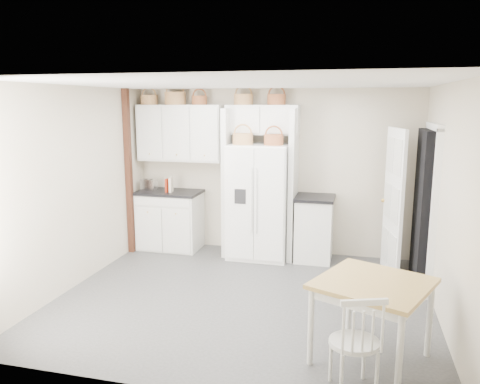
# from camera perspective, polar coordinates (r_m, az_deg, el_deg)

# --- Properties ---
(floor) EXTENTS (4.50, 4.50, 0.00)m
(floor) POSITION_cam_1_polar(r_m,az_deg,el_deg) (5.95, 0.45, -12.78)
(floor) COLOR #363636
(floor) RESTS_ON ground
(ceiling) EXTENTS (4.50, 4.50, 0.00)m
(ceiling) POSITION_cam_1_polar(r_m,az_deg,el_deg) (5.46, 0.49, 13.12)
(ceiling) COLOR white
(ceiling) RESTS_ON wall_back
(wall_back) EXTENTS (4.50, 0.00, 4.50)m
(wall_back) POSITION_cam_1_polar(r_m,az_deg,el_deg) (7.49, 4.10, 2.49)
(wall_back) COLOR beige
(wall_back) RESTS_ON floor
(wall_left) EXTENTS (0.00, 4.00, 4.00)m
(wall_left) POSITION_cam_1_polar(r_m,az_deg,el_deg) (6.46, -19.31, 0.58)
(wall_left) COLOR beige
(wall_left) RESTS_ON floor
(wall_right) EXTENTS (0.00, 4.00, 4.00)m
(wall_right) POSITION_cam_1_polar(r_m,az_deg,el_deg) (5.49, 23.94, -1.48)
(wall_right) COLOR beige
(wall_right) RESTS_ON floor
(refrigerator) EXTENTS (0.91, 0.73, 1.77)m
(refrigerator) POSITION_cam_1_polar(r_m,az_deg,el_deg) (7.24, 2.39, -1.13)
(refrigerator) COLOR white
(refrigerator) RESTS_ON floor
(base_cab_left) EXTENTS (1.00, 0.63, 0.92)m
(base_cab_left) POSITION_cam_1_polar(r_m,az_deg,el_deg) (7.83, -8.51, -3.49)
(base_cab_left) COLOR silver
(base_cab_left) RESTS_ON floor
(base_cab_right) EXTENTS (0.54, 0.65, 0.95)m
(base_cab_right) POSITION_cam_1_polar(r_m,az_deg,el_deg) (7.27, 9.03, -4.51)
(base_cab_right) COLOR silver
(base_cab_right) RESTS_ON floor
(dining_table) EXTENTS (1.23, 1.23, 0.78)m
(dining_table) POSITION_cam_1_polar(r_m,az_deg,el_deg) (4.66, 15.71, -14.90)
(dining_table) COLOR #AD8749
(dining_table) RESTS_ON floor
(windsor_chair) EXTENTS (0.53, 0.50, 0.86)m
(windsor_chair) POSITION_cam_1_polar(r_m,az_deg,el_deg) (4.17, 13.76, -17.39)
(windsor_chair) COLOR silver
(windsor_chair) RESTS_ON floor
(counter_left) EXTENTS (1.04, 0.67, 0.04)m
(counter_left) POSITION_cam_1_polar(r_m,az_deg,el_deg) (7.73, -8.61, -0.02)
(counter_left) COLOR black
(counter_left) RESTS_ON base_cab_left
(counter_right) EXTENTS (0.58, 0.69, 0.04)m
(counter_right) POSITION_cam_1_polar(r_m,az_deg,el_deg) (7.16, 9.15, -0.68)
(counter_right) COLOR black
(counter_right) RESTS_ON base_cab_right
(toaster) EXTENTS (0.27, 0.18, 0.18)m
(toaster) POSITION_cam_1_polar(r_m,az_deg,el_deg) (7.85, -11.03, 0.88)
(toaster) COLOR silver
(toaster) RESTS_ON counter_left
(cookbook_red) EXTENTS (0.05, 0.15, 0.22)m
(cookbook_red) POSITION_cam_1_polar(r_m,az_deg,el_deg) (7.63, -8.76, 0.84)
(cookbook_red) COLOR maroon
(cookbook_red) RESTS_ON counter_left
(cookbook_cream) EXTENTS (0.05, 0.16, 0.24)m
(cookbook_cream) POSITION_cam_1_polar(r_m,az_deg,el_deg) (7.61, -8.41, 0.89)
(cookbook_cream) COLOR beige
(cookbook_cream) RESTS_ON counter_left
(basket_upper_a) EXTENTS (0.27, 0.27, 0.15)m
(basket_upper_a) POSITION_cam_1_polar(r_m,az_deg,el_deg) (7.86, -11.02, 10.96)
(basket_upper_a) COLOR olive
(basket_upper_a) RESTS_ON upper_cabinet
(basket_upper_b) EXTENTS (0.34, 0.34, 0.20)m
(basket_upper_b) POSITION_cam_1_polar(r_m,az_deg,el_deg) (7.68, -7.91, 11.23)
(basket_upper_b) COLOR olive
(basket_upper_b) RESTS_ON upper_cabinet
(basket_upper_c) EXTENTS (0.24, 0.24, 0.14)m
(basket_upper_c) POSITION_cam_1_polar(r_m,az_deg,el_deg) (7.54, -4.96, 11.08)
(basket_upper_c) COLOR brown
(basket_upper_c) RESTS_ON upper_cabinet
(basket_bridge_a) EXTENTS (0.29, 0.29, 0.17)m
(basket_bridge_a) POSITION_cam_1_polar(r_m,az_deg,el_deg) (7.34, 0.42, 11.22)
(basket_bridge_a) COLOR olive
(basket_bridge_a) RESTS_ON bridge_cabinet
(basket_bridge_b) EXTENTS (0.28, 0.28, 0.16)m
(basket_bridge_b) POSITION_cam_1_polar(r_m,az_deg,el_deg) (7.23, 4.47, 11.17)
(basket_bridge_b) COLOR brown
(basket_bridge_b) RESTS_ON bridge_cabinet
(basket_fridge_a) EXTENTS (0.31, 0.31, 0.16)m
(basket_fridge_a) POSITION_cam_1_polar(r_m,az_deg,el_deg) (7.06, 0.34, 6.49)
(basket_fridge_a) COLOR olive
(basket_fridge_a) RESTS_ON refrigerator
(basket_fridge_b) EXTENTS (0.29, 0.29, 0.15)m
(basket_fridge_b) POSITION_cam_1_polar(r_m,az_deg,el_deg) (6.96, 4.13, 6.37)
(basket_fridge_b) COLOR brown
(basket_fridge_b) RESTS_ON refrigerator
(upper_cabinet) EXTENTS (1.40, 0.34, 0.90)m
(upper_cabinet) POSITION_cam_1_polar(r_m,az_deg,el_deg) (7.67, -7.25, 7.13)
(upper_cabinet) COLOR silver
(upper_cabinet) RESTS_ON wall_back
(bridge_cabinet) EXTENTS (1.12, 0.34, 0.45)m
(bridge_cabinet) POSITION_cam_1_polar(r_m,az_deg,el_deg) (7.27, 2.78, 8.79)
(bridge_cabinet) COLOR silver
(bridge_cabinet) RESTS_ON wall_back
(fridge_panel_left) EXTENTS (0.08, 0.60, 2.30)m
(fridge_panel_left) POSITION_cam_1_polar(r_m,az_deg,el_deg) (7.37, -1.39, 1.19)
(fridge_panel_left) COLOR silver
(fridge_panel_left) RESTS_ON floor
(fridge_panel_right) EXTENTS (0.08, 0.60, 2.30)m
(fridge_panel_right) POSITION_cam_1_polar(r_m,az_deg,el_deg) (7.16, 6.50, 0.85)
(fridge_panel_right) COLOR silver
(fridge_panel_right) RESTS_ON floor
(trim_post) EXTENTS (0.09, 0.09, 2.60)m
(trim_post) POSITION_cam_1_polar(r_m,az_deg,el_deg) (7.58, -13.41, 2.33)
(trim_post) COLOR black
(trim_post) RESTS_ON floor
(doorway_void) EXTENTS (0.18, 0.85, 2.05)m
(doorway_void) POSITION_cam_1_polar(r_m,az_deg,el_deg) (6.50, 21.54, -1.99)
(doorway_void) COLOR black
(doorway_void) RESTS_ON floor
(door_slab) EXTENTS (0.21, 0.79, 2.05)m
(door_slab) POSITION_cam_1_polar(r_m,az_deg,el_deg) (6.79, 18.18, -1.25)
(door_slab) COLOR white
(door_slab) RESTS_ON floor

